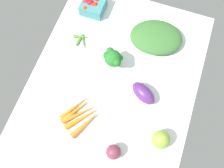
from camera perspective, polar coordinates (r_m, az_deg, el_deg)
The scene contains 9 objects.
tablecloth at distance 116.26cm, azimuth 0.00°, elevation -0.51°, with size 104.00×76.00×2.00cm, color white.
berry_basket at distance 133.45cm, azimuth -4.43°, elevation 17.56°, with size 11.51×11.51×7.41cm.
okra_pile at distance 125.76cm, azimuth -7.08°, elevation 10.06°, with size 9.33×9.29×1.90cm.
eggplant at distance 111.35cm, azimuth 7.19°, elevation -2.26°, with size 12.55×6.68×6.68cm, color #572973.
broccoli_head at distance 112.54cm, azimuth 0.15°, elevation 5.97°, with size 7.97×9.06×11.54cm.
heirloom_tomato_green at distance 107.26cm, azimuth 11.13°, elevation -12.43°, with size 7.93×7.93×7.93cm, color #87AC3A.
carrot_bunch at distance 110.89cm, azimuth -7.16°, elevation -7.11°, with size 21.05×17.77×2.81cm.
leafy_greens_clump at distance 124.24cm, azimuth 10.10°, elevation 10.52°, with size 25.35×19.33×6.99cm, color #3A7033.
red_onion_near_basket at distance 105.62cm, azimuth 0.34°, elevation -15.33°, with size 6.29×6.29×6.29cm, color brown.
Camera 1 is at (-37.28, -12.94, 110.36)cm, focal length 39.82 mm.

